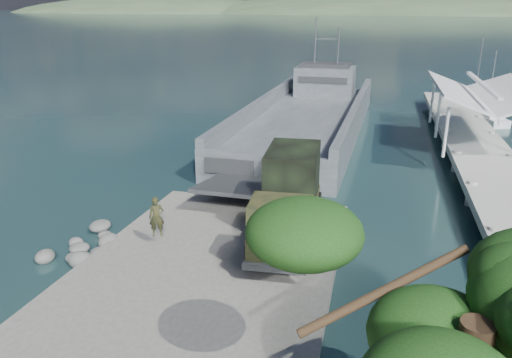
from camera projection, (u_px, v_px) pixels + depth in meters
The scene contains 11 objects.
ground at pixel (211, 271), 20.45m from camera, with size 1400.00×1400.00×0.00m, color #173339.
boat_ramp at pixel (203, 278), 19.45m from camera, with size 10.00×18.00×0.50m, color slate.
shoreline_rocks at pixel (83, 249), 22.30m from camera, with size 3.20×5.60×0.90m, color #5A5B58, non-canonical shape.
distant_headlands at pixel (427, 14), 522.33m from camera, with size 1000.00×240.00×48.00m, color #3B5032, non-canonical shape.
pier at pixel (478, 139), 34.21m from camera, with size 6.40×44.00×6.10m.
landing_craft at pixel (307, 124), 41.70m from camera, with size 9.53×33.68×9.92m.
military_truck at pixel (289, 197), 21.88m from camera, with size 2.98×8.02×3.66m.
soldier at pixel (157, 225), 21.36m from camera, with size 0.64×0.42×1.76m, color black.
sailboat_near at pixel (487, 119), 45.83m from camera, with size 3.26×5.66×6.63m.
sailboat_far at pixel (474, 104), 52.25m from camera, with size 2.13×6.09×7.30m.
overhang_tree at pixel (443, 312), 8.61m from camera, with size 7.31×6.73×6.63m.
Camera 1 is at (6.08, -17.08, 10.36)m, focal length 35.00 mm.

